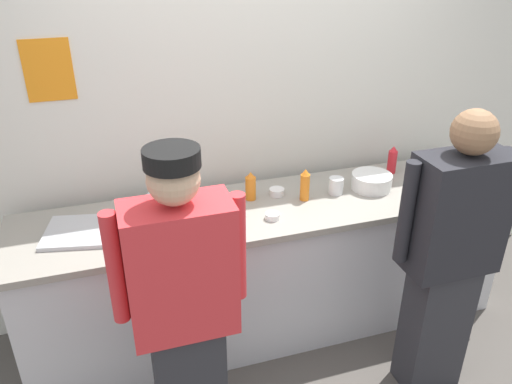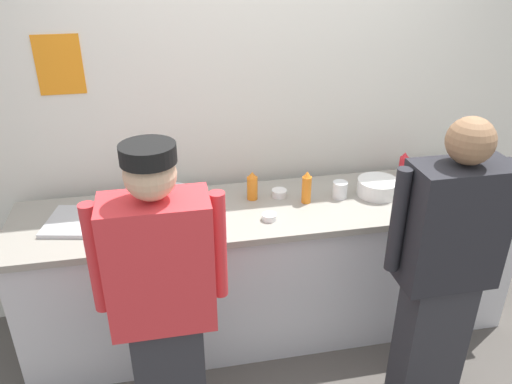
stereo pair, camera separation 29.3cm
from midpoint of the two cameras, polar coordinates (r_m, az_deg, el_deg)
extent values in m
plane|color=#514C47|center=(3.25, 5.95, -18.79)|extent=(9.00, 9.00, 0.00)
cube|color=silver|center=(3.20, 2.86, 10.60)|extent=(4.71, 0.10, 2.84)
cube|color=orange|center=(3.02, -18.63, 13.34)|extent=(0.25, 0.01, 0.33)
cube|color=silver|center=(3.23, 4.47, -8.95)|extent=(2.94, 0.63, 0.86)
cube|color=gray|center=(2.99, 4.77, -1.97)|extent=(3.00, 0.68, 0.04)
cube|color=#2D2D33|center=(2.63, -6.14, -20.49)|extent=(0.32, 0.20, 0.77)
cube|color=red|center=(2.18, -7.03, -8.09)|extent=(0.45, 0.24, 0.61)
cylinder|color=red|center=(2.20, -13.99, -7.43)|extent=(0.07, 0.07, 0.52)
cylinder|color=red|center=(2.22, -0.43, -6.17)|extent=(0.07, 0.07, 0.52)
sphere|color=tan|center=(1.97, -7.71, 1.84)|extent=(0.21, 0.21, 0.21)
cylinder|color=black|center=(1.93, -7.87, 4.22)|extent=(0.22, 0.22, 0.07)
cube|color=#2D2D33|center=(3.00, 21.72, -15.26)|extent=(0.33, 0.20, 0.79)
cube|color=#232328|center=(2.61, 24.35, -3.54)|extent=(0.46, 0.24, 0.62)
cylinder|color=#232328|center=(2.48, 18.94, -3.20)|extent=(0.07, 0.07, 0.53)
cylinder|color=#232328|center=(2.78, 28.53, -1.90)|extent=(0.07, 0.07, 0.53)
sphere|color=#8C6647|center=(2.44, 26.23, 5.12)|extent=(0.21, 0.21, 0.21)
cylinder|color=white|center=(3.22, 16.00, -0.21)|extent=(0.25, 0.25, 0.01)
cylinder|color=white|center=(3.21, 16.02, -0.02)|extent=(0.25, 0.25, 0.01)
cylinder|color=white|center=(3.21, 16.05, 0.17)|extent=(0.25, 0.25, 0.01)
cylinder|color=white|center=(3.20, 16.08, 0.36)|extent=(0.25, 0.25, 0.01)
cylinder|color=white|center=(3.20, 16.10, 0.55)|extent=(0.25, 0.25, 0.01)
cylinder|color=white|center=(3.19, 16.13, 0.74)|extent=(0.25, 0.25, 0.01)
cylinder|color=white|center=(3.19, 16.16, 0.94)|extent=(0.25, 0.25, 0.01)
cylinder|color=white|center=(3.18, 16.19, 1.13)|extent=(0.25, 0.25, 0.01)
cylinder|color=#B7BABF|center=(2.90, -6.79, -1.31)|extent=(0.30, 0.30, 0.12)
cube|color=#B7BABF|center=(2.88, -15.08, -3.30)|extent=(0.56, 0.43, 0.02)
cylinder|color=orange|center=(3.00, 8.48, 0.19)|extent=(0.06, 0.06, 0.17)
cone|color=orange|center=(2.96, 8.61, 1.92)|extent=(0.05, 0.05, 0.04)
cylinder|color=red|center=(3.44, 18.58, 2.48)|extent=(0.06, 0.06, 0.15)
cone|color=red|center=(3.40, 18.81, 3.91)|extent=(0.05, 0.05, 0.04)
cylinder|color=orange|center=(3.02, 2.36, 0.37)|extent=(0.06, 0.06, 0.14)
cone|color=orange|center=(2.98, 2.39, 1.89)|extent=(0.05, 0.05, 0.04)
cylinder|color=white|center=(2.83, 4.48, -2.89)|extent=(0.08, 0.08, 0.04)
cylinder|color=red|center=(2.82, 4.49, -2.69)|extent=(0.07, 0.07, 0.01)
cylinder|color=white|center=(3.08, 5.35, -0.19)|extent=(0.09, 0.09, 0.04)
cylinder|color=gold|center=(3.07, 5.37, 0.06)|extent=(0.08, 0.08, 0.01)
cylinder|color=white|center=(3.11, 12.08, 0.17)|extent=(0.09, 0.09, 0.10)
camera|label=1|loc=(0.15, -87.14, 1.46)|focal=35.60mm
camera|label=2|loc=(0.15, 92.86, -1.46)|focal=35.60mm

